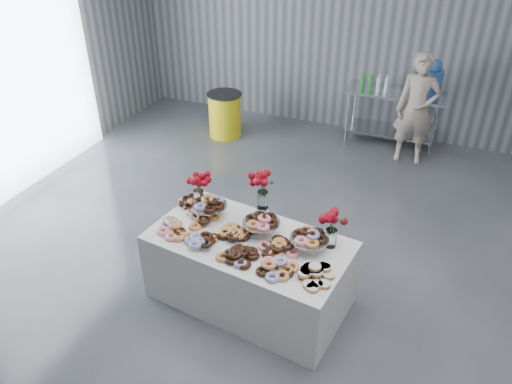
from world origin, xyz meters
The scene contains 16 objects.
ground centered at (0.00, 0.00, 0.00)m, with size 9.00×9.00×0.00m, color #373A3F.
room_walls centered at (-0.27, 0.07, 2.64)m, with size 8.04×9.04×4.02m.
display_table centered at (-0.21, 0.03, 0.38)m, with size 1.90×1.00×0.75m, color white.
prep_table centered at (0.48, 4.10, 0.62)m, with size 1.50×0.60×0.90m.
donut_mounds centered at (-0.21, -0.02, 0.80)m, with size 1.80×0.80×0.09m, color #D4954D, non-canonical shape.
cake_stand_left centered at (-0.73, 0.25, 0.89)m, with size 0.36×0.36×0.17m.
cake_stand_mid centered at (-0.14, 0.17, 0.89)m, with size 0.36×0.36×0.17m.
cake_stand_right centered at (0.36, 0.11, 0.89)m, with size 0.36×0.36×0.17m.
danish_pile centered at (0.52, -0.22, 0.81)m, with size 0.48×0.48×0.11m, color white, non-canonical shape.
bouquet_left centered at (-0.92, 0.37, 1.05)m, with size 0.26×0.26×0.42m.
bouquet_right centered at (0.52, 0.24, 1.05)m, with size 0.26×0.26×0.42m.
bouquet_center centered at (-0.21, 0.38, 1.13)m, with size 0.26×0.26×0.57m.
water_jug centered at (0.98, 4.10, 1.15)m, with size 0.28×0.28×0.55m.
drink_bottles centered at (0.16, 4.00, 1.04)m, with size 0.54×0.08×0.27m, color #268C33, non-canonical shape.
person centered at (0.85, 3.71, 0.82)m, with size 0.60×0.39×1.64m, color #CC8C93.
trash_barrel centered at (-2.10, 3.42, 0.37)m, with size 0.57×0.57×0.73m.
Camera 1 is at (1.29, -3.41, 3.64)m, focal length 35.00 mm.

